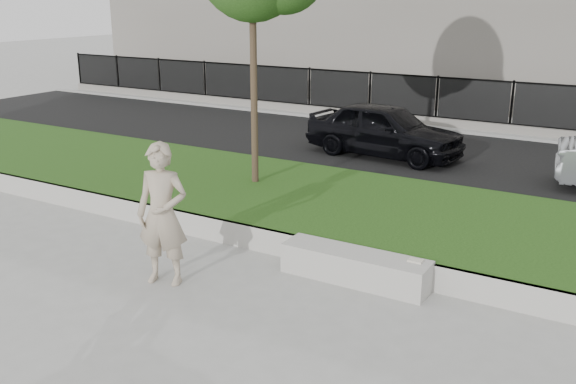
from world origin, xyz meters
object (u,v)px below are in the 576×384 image
Objects in this scene: man at (163,215)px; book at (416,261)px; stone_bench at (355,267)px; car_dark at (384,130)px.

man is 3.55m from book.
stone_bench is 0.54× the size of car_dark.
book reaches higher than stone_bench.
car_dark is (-3.31, 6.89, 0.26)m from book.
car_dark is at bearing 116.26° from book.
book is at bearing 8.36° from stone_bench.
car_dark is (-0.15, 8.41, -0.30)m from man.
stone_bench is at bearing -171.04° from book.
car_dark reaches higher than book.
stone_bench is at bearing -154.68° from car_dark.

